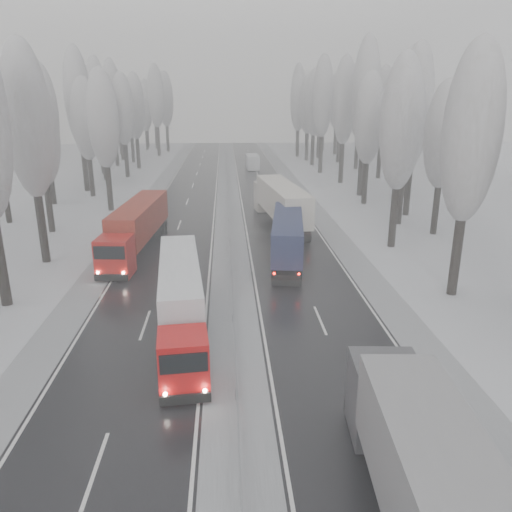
{
  "coord_description": "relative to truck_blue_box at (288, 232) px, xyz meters",
  "views": [
    {
      "loc": [
        -0.32,
        -15.25,
        13.02
      ],
      "look_at": [
        1.73,
        18.13,
        2.2
      ],
      "focal_mm": 35.0,
      "sensor_mm": 36.0,
      "label": 1
    }
  ],
  "objects": [
    {
      "name": "tree_26",
      "position": [
        12.78,
        36.56,
        9.94
      ],
      "size": [
        3.6,
        3.6,
        18.78
      ],
      "color": "black",
      "rests_on": "ground"
    },
    {
      "name": "tree_58",
      "position": [
        -19.91,
        -0.15,
        8.94
      ],
      "size": [
        3.6,
        3.6,
        17.21
      ],
      "color": "black",
      "rests_on": "ground"
    },
    {
      "name": "truck_cream_box",
      "position": [
        0.46,
        10.67,
        0.41
      ],
      "size": [
        4.66,
        17.32,
        4.4
      ],
      "rotation": [
        0.0,
        0.0,
        0.12
      ],
      "color": "#A39C90",
      "rests_on": "ground"
    },
    {
      "name": "carriageway_left",
      "position": [
        -10.04,
        5.29,
        -2.15
      ],
      "size": [
        7.5,
        200.0,
        0.03
      ],
      "primitive_type": "cube",
      "color": "black",
      "rests_on": "ground"
    },
    {
      "name": "median_slush",
      "position": [
        -4.79,
        5.29,
        -2.14
      ],
      "size": [
        3.0,
        200.0,
        0.04
      ],
      "primitive_type": "cube",
      "color": "#AAADB2",
      "rests_on": "ground"
    },
    {
      "name": "tree_30",
      "position": [
        11.78,
        56.99,
        9.36
      ],
      "size": [
        3.6,
        3.6,
        17.86
      ],
      "color": "black",
      "rests_on": "ground"
    },
    {
      "name": "truck_red_red",
      "position": [
        -12.83,
        2.42,
        0.18
      ],
      "size": [
        3.75,
        15.76,
        4.01
      ],
      "rotation": [
        0.0,
        0.0,
        -0.08
      ],
      "color": "#B50E0A",
      "rests_on": "ground"
    },
    {
      "name": "tree_62",
      "position": [
        -18.73,
        19.01,
        8.19
      ],
      "size": [
        3.6,
        3.6,
        16.04
      ],
      "color": "black",
      "rests_on": "ground"
    },
    {
      "name": "tree_77",
      "position": [
        -24.45,
        88.01,
        7.1
      ],
      "size": [
        3.6,
        3.6,
        14.32
      ],
      "color": "black",
      "rests_on": "ground"
    },
    {
      "name": "tree_38",
      "position": [
        13.95,
        92.01,
        9.43
      ],
      "size": [
        3.6,
        3.6,
        17.97
      ],
      "color": "black",
      "rests_on": "ground"
    },
    {
      "name": "tree_67",
      "position": [
        -24.33,
        41.63,
        8.87
      ],
      "size": [
        3.6,
        3.6,
        17.09
      ],
      "color": "black",
      "rests_on": "ground"
    },
    {
      "name": "tree_20",
      "position": [
        13.11,
        10.45,
        7.98
      ],
      "size": [
        3.6,
        3.6,
        15.71
      ],
      "color": "black",
      "rests_on": "ground"
    },
    {
      "name": "tree_27",
      "position": [
        19.93,
        40.56,
        9.2
      ],
      "size": [
        3.6,
        3.6,
        17.62
      ],
      "color": "black",
      "rests_on": "ground"
    },
    {
      "name": "tree_34",
      "position": [
        10.95,
        71.6,
        9.21
      ],
      "size": [
        3.6,
        3.6,
        17.63
      ],
      "color": "black",
      "rests_on": "ground"
    },
    {
      "name": "tree_79",
      "position": [
        -25.12,
        94.6,
        8.85
      ],
      "size": [
        3.6,
        3.6,
        17.07
      ],
      "color": "black",
      "rests_on": "ground"
    },
    {
      "name": "tree_76",
      "position": [
        -18.83,
        84.01,
        9.79
      ],
      "size": [
        3.6,
        3.6,
        18.55
      ],
      "color": "black",
      "rests_on": "ground"
    },
    {
      "name": "tree_19",
      "position": [
        15.23,
        6.32,
        7.26
      ],
      "size": [
        3.6,
        3.6,
        14.57
      ],
      "color": "black",
      "rests_on": "ground"
    },
    {
      "name": "tree_37",
      "position": [
        19.23,
        85.45,
        8.4
      ],
      "size": [
        3.6,
        3.6,
        16.37
      ],
      "color": "black",
      "rests_on": "ground"
    },
    {
      "name": "tree_21",
      "position": [
        15.34,
        14.45,
        9.84
      ],
      "size": [
        3.6,
        3.6,
        18.62
      ],
      "color": "black",
      "rests_on": "ground"
    },
    {
      "name": "tree_70",
      "position": [
        -21.11,
        54.48,
        8.87
      ],
      "size": [
        3.6,
        3.6,
        17.09
      ],
      "color": "black",
      "rests_on": "ground"
    },
    {
      "name": "truck_blue_box",
      "position": [
        0.0,
        0.0,
        0.0
      ],
      "size": [
        4.09,
        14.56,
        3.7
      ],
      "rotation": [
        0.0,
        0.0,
        -0.13
      ],
      "color": "#1C2547",
      "rests_on": "ground"
    },
    {
      "name": "shoulder_right",
      "position": [
        5.41,
        5.29,
        -2.14
      ],
      "size": [
        2.4,
        200.0,
        0.04
      ],
      "primitive_type": "cube",
      "color": "#AAADB2",
      "rests_on": "ground"
    },
    {
      "name": "tree_63",
      "position": [
        -26.63,
        23.01,
        8.73
      ],
      "size": [
        3.6,
        3.6,
        16.88
      ],
      "color": "black",
      "rests_on": "ground"
    },
    {
      "name": "shoulder_left",
      "position": [
        -14.99,
        5.29,
        -2.14
      ],
      "size": [
        2.4,
        200.0,
        0.04
      ],
      "primitive_type": "cube",
      "color": "#AAADB2",
      "rests_on": "ground"
    },
    {
      "name": "tree_78",
      "position": [
        -22.35,
        90.6,
        10.43
      ],
      "size": [
        3.6,
        3.6,
        19.55
      ],
      "color": "black",
      "rests_on": "ground"
    },
    {
      "name": "tree_68",
      "position": [
        -21.37,
        44.4,
        8.58
      ],
      "size": [
        3.6,
        3.6,
        16.65
      ],
      "color": "black",
      "rests_on": "ground"
    },
    {
      "name": "tree_72",
      "position": [
        -23.72,
        63.82,
        7.6
      ],
      "size": [
        3.6,
        3.6,
        15.11
      ],
      "color": "black",
      "rests_on": "ground"
    },
    {
      "name": "tree_29",
      "position": [
        18.93,
        51.24,
        9.51
      ],
      "size": [
        3.6,
        3.6,
        18.11
      ],
      "color": "black",
      "rests_on": "ground"
    },
    {
      "name": "tree_33",
      "position": [
        14.98,
        68.5,
        7.1
      ],
      "size": [
        3.6,
        3.6,
        14.33
      ],
      "color": "black",
      "rests_on": "ground"
    },
    {
      "name": "tree_18",
      "position": [
        9.72,
        2.32,
        8.54
      ],
      "size": [
        3.6,
        3.6,
        16.58
      ],
      "color": "black",
      "rests_on": "ground"
    },
    {
      "name": "tree_16",
      "position": [
        10.25,
        -9.05,
        8.51
      ],
      "size": [
        3.6,
        3.6,
        16.53
      ],
      "color": "black",
      "rests_on": "ground"
    },
    {
      "name": "truck_red_white",
      "position": [
        -7.82,
        -13.1,
        -0.02
      ],
      "size": [
        3.64,
        14.45,
        3.68
      ],
      "rotation": [
        0.0,
        0.0,
        0.1
      ],
      "color": "red",
      "rests_on": "ground"
    },
    {
      "name": "tree_64",
      "position": [
        -23.05,
        28.0,
        7.8
      ],
      "size": [
        3.6,
        3.6,
        15.42
      ],
      "color": "black",
      "rests_on": "ground"
    },
    {
      "name": "median_guardrail",
      "position": [
        -4.79,
        5.27,
        -1.56
      ],
      "size": [
        0.12,
        200.0,
        0.76
      ],
      "color": "slate",
      "rests_on": "ground"
    },
    {
      "name": "tree_32",
      "position": [
        11.84,
        64.5,
        9.02
      ],
      "size": [
        3.6,
        3.6,
        17.33
      ],
      "color": "black",
      "rests_on": "ground"
    },
    {
      "name": "tree_66",
      "position": [
        -22.94,
        37.63,
        7.68
      ],
      "size": [
        3.6,
        3.6,
        15.23
      ],
      "color": "black",
      "rests_on": "ground"
    },
    {
      "name": "tree_35",
      "position": [
        20.16,
        75.6,
        9.6
      ],
      "size": [
        3.6,
        3.6,
        18.25
      ],
      "color": "black",
      "rests_on": "ground"
    },
    {
      "name": "tree_60",
      "position": [
        -22.53,
        9.49,
        7.43
      ],
      "size": [
        3.6,
        3.6,
        14.84
      ],
      "color": "black",
      "rests_on": "ground"
    },
    {
      "name": "tree_22",
      "position": [
        12.24,
        20.89,
        8.08
      ],
      "size": [
        3.6,
        3.6,
        15.86
      ],
      "color": "black",
      "rests_on": "ground"
    },
    {
      "name": "tree_24",
      "position": [
        13.11,
        26.31,
        11.03
      ],
      "size": [
        3.6,
        3.6,
        20.49
      ],
      "color": "black",
      "rests_on": "ground"
    },
    {
      "name": "tree_31",
      "position": [
        17.69,
        60.99,
        9.81
      ],
      "size": [
        3.6,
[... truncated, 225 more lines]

